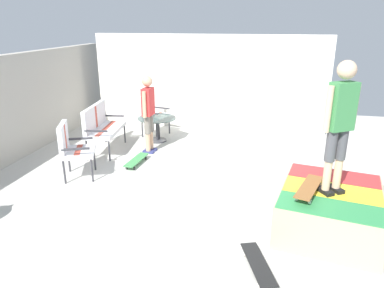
{
  "coord_description": "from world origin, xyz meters",
  "views": [
    {
      "loc": [
        -5.36,
        -1.04,
        2.73
      ],
      "look_at": [
        0.38,
        0.19,
        0.7
      ],
      "focal_mm": 33.53,
      "sensor_mm": 36.0,
      "label": 1
    }
  ],
  "objects_px": {
    "patio_table": "(157,125)",
    "skateboard_spare": "(258,264)",
    "skateboard_on_ramp": "(309,187)",
    "person_watching": "(148,109)",
    "skateboard_by_bench": "(137,160)",
    "patio_bench": "(101,124)",
    "patio_chair_by_wall": "(71,145)",
    "skate_ramp": "(332,210)",
    "patio_chair_near_house": "(151,111)",
    "person_skater": "(340,119)"
  },
  "relations": [
    {
      "from": "person_skater",
      "to": "skateboard_spare",
      "type": "height_order",
      "value": "person_skater"
    },
    {
      "from": "person_skater",
      "to": "skateboard_on_ramp",
      "type": "xyz_separation_m",
      "value": [
        -0.11,
        0.28,
        -0.91
      ]
    },
    {
      "from": "person_watching",
      "to": "skateboard_by_bench",
      "type": "bearing_deg",
      "value": 177.62
    },
    {
      "from": "skate_ramp",
      "to": "person_watching",
      "type": "bearing_deg",
      "value": 54.43
    },
    {
      "from": "skate_ramp",
      "to": "patio_chair_by_wall",
      "type": "bearing_deg",
      "value": 78.68
    },
    {
      "from": "patio_bench",
      "to": "skateboard_spare",
      "type": "xyz_separation_m",
      "value": [
        -3.36,
        -3.51,
        -0.53
      ]
    },
    {
      "from": "person_skater",
      "to": "skateboard_spare",
      "type": "xyz_separation_m",
      "value": [
        -1.02,
        0.86,
        -1.5
      ]
    },
    {
      "from": "person_watching",
      "to": "skateboard_on_ramp",
      "type": "bearing_deg",
      "value": -130.43
    },
    {
      "from": "skateboard_spare",
      "to": "skateboard_on_ramp",
      "type": "distance_m",
      "value": 1.24
    },
    {
      "from": "patio_chair_by_wall",
      "to": "skateboard_by_bench",
      "type": "xyz_separation_m",
      "value": [
        0.83,
        -0.9,
        -0.53
      ]
    },
    {
      "from": "patio_table",
      "to": "person_skater",
      "type": "distance_m",
      "value": 4.85
    },
    {
      "from": "skate_ramp",
      "to": "patio_chair_near_house",
      "type": "height_order",
      "value": "patio_chair_near_house"
    },
    {
      "from": "patio_table",
      "to": "skateboard_spare",
      "type": "xyz_separation_m",
      "value": [
        -4.27,
        -2.54,
        -0.32
      ]
    },
    {
      "from": "skateboard_by_bench",
      "to": "patio_table",
      "type": "bearing_deg",
      "value": 1.26
    },
    {
      "from": "skate_ramp",
      "to": "person_watching",
      "type": "height_order",
      "value": "person_watching"
    },
    {
      "from": "patio_table",
      "to": "skateboard_on_ramp",
      "type": "relative_size",
      "value": 1.09
    },
    {
      "from": "patio_chair_near_house",
      "to": "skateboard_by_bench",
      "type": "height_order",
      "value": "patio_chair_near_house"
    },
    {
      "from": "skate_ramp",
      "to": "skateboard_spare",
      "type": "distance_m",
      "value": 1.44
    },
    {
      "from": "patio_chair_by_wall",
      "to": "person_watching",
      "type": "bearing_deg",
      "value": -30.62
    },
    {
      "from": "person_watching",
      "to": "patio_table",
      "type": "bearing_deg",
      "value": 4.84
    },
    {
      "from": "patio_table",
      "to": "skateboard_spare",
      "type": "distance_m",
      "value": 4.97
    },
    {
      "from": "patio_chair_near_house",
      "to": "skateboard_on_ramp",
      "type": "bearing_deg",
      "value": -138.25
    },
    {
      "from": "skate_ramp",
      "to": "skateboard_by_bench",
      "type": "relative_size",
      "value": 2.84
    },
    {
      "from": "person_watching",
      "to": "person_skater",
      "type": "xyz_separation_m",
      "value": [
        -2.5,
        -3.34,
        0.63
      ]
    },
    {
      "from": "skateboard_on_ramp",
      "to": "person_watching",
      "type": "bearing_deg",
      "value": 49.57
    },
    {
      "from": "person_watching",
      "to": "skateboard_on_ramp",
      "type": "relative_size",
      "value": 2.01
    },
    {
      "from": "patio_chair_by_wall",
      "to": "person_skater",
      "type": "bearing_deg",
      "value": -102.27
    },
    {
      "from": "patio_chair_near_house",
      "to": "patio_chair_by_wall",
      "type": "xyz_separation_m",
      "value": [
        -2.76,
        0.59,
        0.0
      ]
    },
    {
      "from": "patio_table",
      "to": "person_watching",
      "type": "bearing_deg",
      "value": -175.16
    },
    {
      "from": "patio_chair_by_wall",
      "to": "patio_table",
      "type": "height_order",
      "value": "patio_chair_by_wall"
    },
    {
      "from": "skate_ramp",
      "to": "patio_chair_by_wall",
      "type": "height_order",
      "value": "patio_chair_by_wall"
    },
    {
      "from": "patio_chair_by_wall",
      "to": "person_watching",
      "type": "xyz_separation_m",
      "value": [
        1.57,
        -0.93,
        0.35
      ]
    },
    {
      "from": "person_skater",
      "to": "skateboard_spare",
      "type": "distance_m",
      "value": 2.01
    },
    {
      "from": "patio_chair_near_house",
      "to": "skateboard_spare",
      "type": "height_order",
      "value": "patio_chair_near_house"
    },
    {
      "from": "patio_bench",
      "to": "patio_table",
      "type": "bearing_deg",
      "value": -47.11
    },
    {
      "from": "patio_chair_by_wall",
      "to": "skateboard_on_ramp",
      "type": "distance_m",
      "value": 4.12
    },
    {
      "from": "patio_table",
      "to": "patio_chair_near_house",
      "type": "bearing_deg",
      "value": 31.51
    },
    {
      "from": "skate_ramp",
      "to": "skateboard_on_ramp",
      "type": "xyz_separation_m",
      "value": [
        -0.17,
        0.35,
        0.38
      ]
    },
    {
      "from": "patio_chair_by_wall",
      "to": "person_watching",
      "type": "distance_m",
      "value": 1.86
    },
    {
      "from": "person_watching",
      "to": "patio_chair_by_wall",
      "type": "bearing_deg",
      "value": 149.38
    },
    {
      "from": "patio_bench",
      "to": "person_watching",
      "type": "xyz_separation_m",
      "value": [
        0.16,
        -1.04,
        0.35
      ]
    },
    {
      "from": "patio_chair_by_wall",
      "to": "patio_table",
      "type": "relative_size",
      "value": 1.13
    },
    {
      "from": "patio_chair_near_house",
      "to": "skateboard_by_bench",
      "type": "relative_size",
      "value": 1.25
    },
    {
      "from": "skateboard_by_bench",
      "to": "skateboard_on_ramp",
      "type": "bearing_deg",
      "value": -121.08
    },
    {
      "from": "patio_chair_near_house",
      "to": "patio_chair_by_wall",
      "type": "distance_m",
      "value": 2.83
    },
    {
      "from": "skate_ramp",
      "to": "skateboard_spare",
      "type": "bearing_deg",
      "value": 139.16
    },
    {
      "from": "patio_bench",
      "to": "patio_chair_by_wall",
      "type": "distance_m",
      "value": 1.42
    },
    {
      "from": "patio_chair_near_house",
      "to": "skateboard_spare",
      "type": "distance_m",
      "value": 5.51
    },
    {
      "from": "skate_ramp",
      "to": "skateboard_by_bench",
      "type": "bearing_deg",
      "value": 63.77
    },
    {
      "from": "skate_ramp",
      "to": "patio_chair_by_wall",
      "type": "xyz_separation_m",
      "value": [
        0.87,
        4.33,
        0.31
      ]
    }
  ]
}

